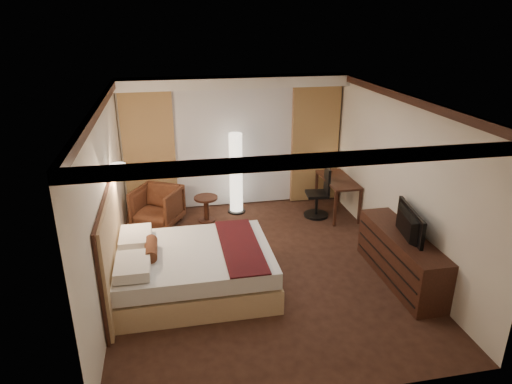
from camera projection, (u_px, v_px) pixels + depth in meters
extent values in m
cube|color=#331C13|center=(261.00, 267.00, 7.36)|extent=(4.50, 5.50, 0.01)
cube|color=white|center=(262.00, 99.00, 6.37)|extent=(4.50, 5.50, 0.01)
cube|color=white|center=(234.00, 142.00, 9.38)|extent=(4.50, 0.02, 2.70)
cube|color=white|center=(106.00, 200.00, 6.46)|extent=(0.02, 5.50, 2.70)
cube|color=white|center=(399.00, 179.00, 7.27)|extent=(0.02, 5.50, 2.70)
cube|color=white|center=(234.00, 82.00, 8.69)|extent=(4.50, 0.50, 0.20)
cube|color=silver|center=(234.00, 148.00, 9.34)|extent=(2.48, 0.04, 2.45)
cube|color=#A5894B|center=(150.00, 153.00, 8.98)|extent=(1.00, 0.14, 2.45)
cube|color=#A5894B|center=(315.00, 144.00, 9.59)|extent=(1.00, 0.14, 2.45)
imported|color=#472415|center=(157.00, 205.00, 8.71)|extent=(1.06, 1.04, 0.82)
imported|color=black|center=(404.00, 217.00, 6.63)|extent=(0.74, 1.10, 0.13)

